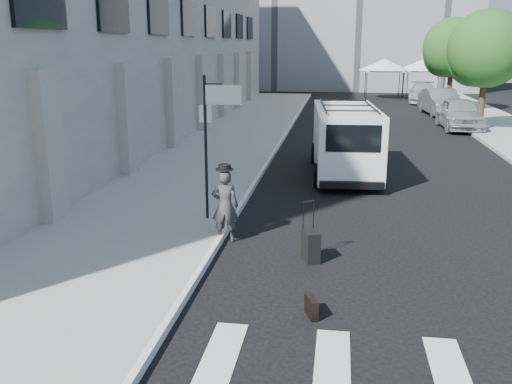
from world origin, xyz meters
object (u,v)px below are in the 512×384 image
(parked_car_b, at_px, (440,102))
(parked_car_c, at_px, (423,93))
(cargo_van, at_px, (345,140))
(businessman, at_px, (225,206))
(parked_car_a, at_px, (460,114))
(briefcase, at_px, (311,307))
(suitcase, at_px, (311,246))

(parked_car_b, relative_size, parked_car_c, 0.97)
(parked_car_c, bearing_deg, cargo_van, -97.33)
(businessman, xyz_separation_m, cargo_van, (2.68, 7.45, 0.36))
(parked_car_a, bearing_deg, briefcase, -106.92)
(suitcase, bearing_deg, briefcase, -108.79)
(cargo_van, bearing_deg, suitcase, -98.98)
(briefcase, height_order, parked_car_b, parked_car_b)
(businessman, relative_size, parked_car_a, 0.34)
(briefcase, bearing_deg, businessman, 102.12)
(cargo_van, bearing_deg, parked_car_c, 72.61)
(businessman, height_order, parked_car_a, businessman)
(briefcase, bearing_deg, suitcase, 73.69)
(businessman, bearing_deg, briefcase, 117.77)
(businessman, bearing_deg, parked_car_c, -108.66)
(suitcase, xyz_separation_m, cargo_van, (0.70, 8.42, 0.86))
(briefcase, relative_size, cargo_van, 0.07)
(parked_car_b, bearing_deg, parked_car_c, 84.33)
(briefcase, relative_size, parked_car_b, 0.09)
(briefcase, xyz_separation_m, cargo_van, (0.56, 10.89, 1.02))
(suitcase, bearing_deg, cargo_van, 63.15)
(briefcase, bearing_deg, parked_car_c, 60.21)
(businessman, distance_m, parked_car_b, 26.64)
(parked_car_a, distance_m, parked_car_c, 14.19)
(businessman, height_order, briefcase, businessman)
(cargo_van, distance_m, parked_car_c, 26.43)
(parked_car_b, height_order, parked_car_c, parked_car_b)
(suitcase, xyz_separation_m, parked_car_b, (6.71, 26.15, 0.49))
(parked_car_a, distance_m, parked_car_b, 6.19)
(briefcase, xyz_separation_m, parked_car_b, (6.57, 28.62, 0.65))
(parked_car_a, xyz_separation_m, parked_car_c, (0.00, 14.19, -0.08))
(businessman, relative_size, suitcase, 1.34)
(cargo_van, height_order, parked_car_c, cargo_van)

